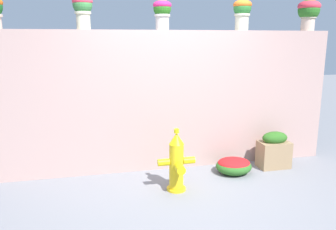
{
  "coord_description": "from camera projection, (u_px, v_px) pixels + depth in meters",
  "views": [
    {
      "loc": [
        -1.06,
        -3.45,
        1.83
      ],
      "look_at": [
        -0.02,
        1.03,
        0.8
      ],
      "focal_mm": 36.48,
      "sensor_mm": 36.0,
      "label": 1
    }
  ],
  "objects": [
    {
      "name": "ground_plane",
      "position": [
        190.0,
        202.0,
        3.92
      ],
      "size": [
        24.0,
        24.0,
        0.0
      ],
      "primitive_type": "plane",
      "color": "slate"
    },
    {
      "name": "stone_wall",
      "position": [
        166.0,
        100.0,
        4.87
      ],
      "size": [
        4.84,
        0.33,
        1.95
      ],
      "primitive_type": "cube",
      "color": "tan",
      "rests_on": "ground"
    },
    {
      "name": "potted_plant_1",
      "position": [
        83.0,
        7.0,
        4.36
      ],
      "size": [
        0.26,
        0.26,
        0.43
      ],
      "color": "beige",
      "rests_on": "stone_wall"
    },
    {
      "name": "potted_plant_2",
      "position": [
        162.0,
        11.0,
        4.59
      ],
      "size": [
        0.25,
        0.25,
        0.4
      ],
      "color": "beige",
      "rests_on": "stone_wall"
    },
    {
      "name": "potted_plant_3",
      "position": [
        242.0,
        11.0,
        4.82
      ],
      "size": [
        0.26,
        0.26,
        0.43
      ],
      "color": "beige",
      "rests_on": "stone_wall"
    },
    {
      "name": "potted_plant_4",
      "position": [
        309.0,
        11.0,
        5.08
      ],
      "size": [
        0.33,
        0.33,
        0.46
      ],
      "color": "beige",
      "rests_on": "stone_wall"
    },
    {
      "name": "fire_hydrant",
      "position": [
        177.0,
        163.0,
        4.15
      ],
      "size": [
        0.46,
        0.36,
        0.78
      ],
      "color": "yellow",
      "rests_on": "ground"
    },
    {
      "name": "flower_bush_left",
      "position": [
        234.0,
        165.0,
        4.74
      ],
      "size": [
        0.5,
        0.45,
        0.22
      ],
      "color": "#2D6323",
      "rests_on": "ground"
    },
    {
      "name": "planter_box",
      "position": [
        274.0,
        150.0,
        4.93
      ],
      "size": [
        0.44,
        0.27,
        0.53
      ],
      "color": "#967855",
      "rests_on": "ground"
    }
  ]
}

